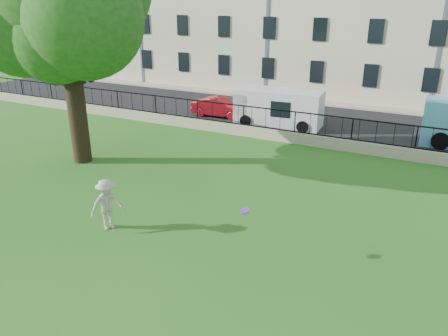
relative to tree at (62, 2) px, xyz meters
The scene contains 11 objects.
ground 11.87m from the tree, 30.06° to the right, with size 120.00×120.00×0.00m, color #266117.
retaining_wall 12.90m from the tree, 41.39° to the left, with size 50.00×0.40×0.60m, color tan.
iron_railing 12.47m from the tree, 41.39° to the left, with size 50.00×0.05×1.13m.
street 16.15m from the tree, 55.46° to the left, with size 60.00×9.00×0.01m, color black.
sidewalk 20.28m from the tree, 64.38° to the left, with size 60.00×1.40×0.12m, color tan.
building_row 24.24m from the tree, 70.18° to the left, with size 56.40×10.40×13.80m.
tree is the anchor object (origin of this frame).
man 9.63m from the tree, 38.90° to the right, with size 1.15×0.66×1.78m, color #BDAE9A.
frisbee 12.58m from the tree, 21.26° to the right, with size 0.27×0.27×0.03m, color purple.
red_sedan 12.40m from the tree, 78.63° to the left, with size 1.31×3.76×1.24m, color #B31622.
white_van 13.34m from the tree, 58.48° to the left, with size 5.16×2.01×2.17m, color silver.
Camera 1 is at (6.94, -9.68, 7.28)m, focal length 35.00 mm.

